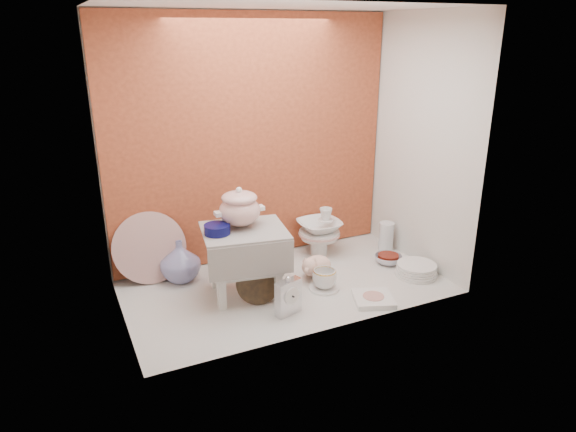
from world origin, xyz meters
name	(u,v)px	position (x,y,z in m)	size (l,w,h in m)	color
ground	(286,286)	(0.00, 0.00, 0.00)	(1.80, 1.80, 0.00)	silver
niche_shell	(272,119)	(0.00, 0.18, 0.93)	(1.86, 1.03, 1.53)	#B7522D
step_stool	(245,262)	(-0.24, 0.01, 0.19)	(0.44, 0.38, 0.39)	silver
soup_tureen	(240,207)	(-0.24, 0.07, 0.50)	(0.26, 0.26, 0.22)	white
cobalt_bowl	(217,229)	(-0.39, 0.02, 0.41)	(0.14, 0.14, 0.05)	#090A45
floral_platter	(150,248)	(-0.68, 0.41, 0.20)	(0.42, 0.14, 0.41)	silver
blue_white_vase	(180,261)	(-0.53, 0.34, 0.12)	(0.24, 0.24, 0.25)	silver
lacquer_tray	(258,283)	(-0.22, -0.11, 0.12)	(0.24, 0.07, 0.24)	black
mantel_clock	(288,296)	(-0.12, -0.28, 0.11)	(0.14, 0.05, 0.21)	silver
plush_pig	(316,265)	(0.22, 0.04, 0.07)	(0.24, 0.16, 0.14)	beige
teacup_saucer	(324,288)	(0.18, -0.12, 0.01)	(0.17, 0.17, 0.01)	white
gold_rim_teacup	(324,279)	(0.18, -0.12, 0.07)	(0.14, 0.14, 0.11)	white
lattice_dish	(373,299)	(0.35, -0.36, 0.01)	(0.21, 0.21, 0.03)	white
dinner_plate_stack	(416,270)	(0.76, -0.20, 0.04)	(0.25, 0.25, 0.07)	white
crystal_bowl	(388,259)	(0.71, 0.01, 0.03)	(0.17, 0.17, 0.05)	silver
clear_glass_vase	(386,236)	(0.82, 0.19, 0.10)	(0.10, 0.10, 0.19)	silver
porcelain_tower	(319,231)	(0.39, 0.33, 0.16)	(0.27, 0.27, 0.31)	white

